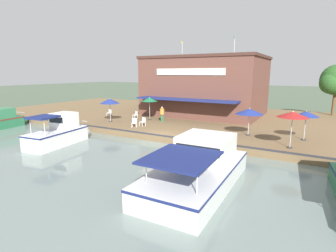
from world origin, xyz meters
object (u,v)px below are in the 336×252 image
at_px(waterfront_restaurant, 206,86).
at_px(tree_downstream_bank, 335,81).
at_px(patio_umbrella_back_row, 249,111).
at_px(tree_behind_restaurant, 205,77).
at_px(cafe_chair_under_first_umbrella, 134,122).
at_px(motorboat_fourth_along, 203,166).
at_px(patio_umbrella_near_quay_edge, 306,114).
at_px(cafe_chair_far_corner_seat, 109,113).
at_px(patio_umbrella_far_corner, 149,100).
at_px(cafe_chair_facing_river, 143,121).
at_px(motorboat_far_downstream, 62,133).
at_px(patio_umbrella_mid_patio_left, 293,115).
at_px(cafe_chair_back_row_seat, 135,114).
at_px(person_mid_patio, 162,112).
at_px(patio_umbrella_mid_patio_right, 110,101).

relative_size(waterfront_restaurant, tree_downstream_bank, 2.24).
distance_m(patio_umbrella_back_row, tree_behind_restaurant, 18.47).
relative_size(cafe_chair_under_first_umbrella, tree_behind_restaurant, 0.12).
distance_m(motorboat_fourth_along, tree_behind_restaurant, 26.86).
relative_size(patio_umbrella_near_quay_edge, motorboat_fourth_along, 0.25).
height_order(cafe_chair_far_corner_seat, motorboat_fourth_along, motorboat_fourth_along).
distance_m(patio_umbrella_far_corner, cafe_chair_far_corner_seat, 5.65).
distance_m(waterfront_restaurant, cafe_chair_under_first_umbrella, 11.89).
height_order(waterfront_restaurant, tree_behind_restaurant, waterfront_restaurant).
distance_m(cafe_chair_facing_river, motorboat_far_downstream, 7.50).
height_order(patio_umbrella_far_corner, motorboat_far_downstream, patio_umbrella_far_corner).
bearing_deg(patio_umbrella_mid_patio_left, motorboat_fourth_along, -27.24).
relative_size(patio_umbrella_back_row, motorboat_fourth_along, 0.25).
height_order(patio_umbrella_far_corner, cafe_chair_back_row_seat, patio_umbrella_far_corner).
xyz_separation_m(cafe_chair_far_corner_seat, cafe_chair_back_row_seat, (-0.39, 3.53, 0.00)).
distance_m(cafe_chair_far_corner_seat, cafe_chair_under_first_umbrella, 7.15).
bearing_deg(tree_behind_restaurant, tree_downstream_bank, 90.62).
height_order(patio_umbrella_near_quay_edge, patio_umbrella_mid_patio_left, patio_umbrella_mid_patio_left).
distance_m(patio_umbrella_back_row, patio_umbrella_mid_patio_left, 4.14).
bearing_deg(cafe_chair_under_first_umbrella, cafe_chair_far_corner_seat, -118.88).
bearing_deg(person_mid_patio, patio_umbrella_far_corner, -97.36).
xyz_separation_m(patio_umbrella_mid_patio_right, cafe_chair_under_first_umbrella, (1.03, 3.90, -1.72)).
bearing_deg(motorboat_far_downstream, patio_umbrella_back_row, 121.72).
bearing_deg(cafe_chair_facing_river, tree_downstream_bank, 135.92).
relative_size(waterfront_restaurant, patio_umbrella_far_corner, 5.49).
xyz_separation_m(patio_umbrella_near_quay_edge, patio_umbrella_mid_patio_left, (2.91, -0.72, 0.30)).
distance_m(patio_umbrella_mid_patio_right, cafe_chair_under_first_umbrella, 4.38).
bearing_deg(patio_umbrella_back_row, tree_downstream_bank, 157.68).
bearing_deg(patio_umbrella_mid_patio_left, patio_umbrella_near_quay_edge, 166.03).
relative_size(cafe_chair_far_corner_seat, tree_downstream_bank, 0.14).
relative_size(cafe_chair_far_corner_seat, cafe_chair_facing_river, 1.00).
xyz_separation_m(cafe_chair_under_first_umbrella, cafe_chair_back_row_seat, (-3.84, -2.73, 0.00)).
relative_size(waterfront_restaurant, patio_umbrella_back_row, 5.99).
height_order(patio_umbrella_near_quay_edge, cafe_chair_facing_river, patio_umbrella_near_quay_edge).
relative_size(patio_umbrella_mid_patio_left, cafe_chair_back_row_seat, 3.03).
height_order(patio_umbrella_mid_patio_right, patio_umbrella_mid_patio_left, patio_umbrella_mid_patio_left).
height_order(patio_umbrella_mid_patio_left, cafe_chair_facing_river, patio_umbrella_mid_patio_left).
bearing_deg(waterfront_restaurant, motorboat_far_downstream, -17.54).
height_order(cafe_chair_under_first_umbrella, tree_behind_restaurant, tree_behind_restaurant).
relative_size(patio_umbrella_far_corner, cafe_chair_far_corner_seat, 2.92).
bearing_deg(tree_behind_restaurant, cafe_chair_back_row_seat, -12.21).
relative_size(person_mid_patio, tree_behind_restaurant, 0.22).
height_order(patio_umbrella_far_corner, tree_behind_restaurant, tree_behind_restaurant).
bearing_deg(patio_umbrella_mid_patio_right, cafe_chair_under_first_umbrella, 75.26).
bearing_deg(patio_umbrella_near_quay_edge, cafe_chair_facing_river, -82.97).
distance_m(patio_umbrella_back_row, patio_umbrella_near_quay_edge, 4.14).
relative_size(patio_umbrella_back_row, patio_umbrella_mid_patio_left, 0.88).
height_order(patio_umbrella_mid_patio_right, cafe_chair_far_corner_seat, patio_umbrella_mid_patio_right).
distance_m(tree_behind_restaurant, tree_downstream_bank, 16.40).
bearing_deg(motorboat_fourth_along, patio_umbrella_mid_patio_right, -121.09).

